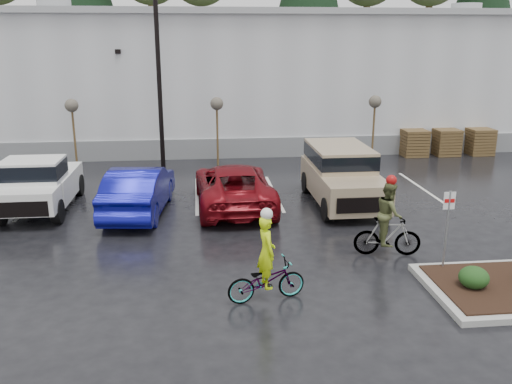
{
  "coord_description": "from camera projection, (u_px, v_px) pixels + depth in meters",
  "views": [
    {
      "loc": [
        -2.35,
        -12.09,
        5.89
      ],
      "look_at": [
        -0.67,
        3.72,
        1.3
      ],
      "focal_mm": 38.0,
      "sensor_mm": 36.0,
      "label": 1
    }
  ],
  "objects": [
    {
      "name": "ground",
      "position": [
        299.0,
        283.0,
        13.43
      ],
      "size": [
        120.0,
        120.0,
        0.0
      ],
      "primitive_type": "plane",
      "color": "black",
      "rests_on": "ground"
    },
    {
      "name": "warehouse",
      "position": [
        236.0,
        74.0,
        33.43
      ],
      "size": [
        60.5,
        15.5,
        7.2
      ],
      "color": "silver",
      "rests_on": "ground"
    },
    {
      "name": "wooded_ridge",
      "position": [
        220.0,
        65.0,
        55.59
      ],
      "size": [
        80.0,
        25.0,
        6.0
      ],
      "primitive_type": "cube",
      "color": "#27401A",
      "rests_on": "ground"
    },
    {
      "name": "lamppost",
      "position": [
        157.0,
        41.0,
        22.91
      ],
      "size": [
        0.5,
        1.0,
        9.22
      ],
      "color": "black",
      "rests_on": "ground"
    },
    {
      "name": "sapling_west",
      "position": [
        72.0,
        109.0,
        24.28
      ],
      "size": [
        0.6,
        0.6,
        3.2
      ],
      "color": "#4C3A1E",
      "rests_on": "ground"
    },
    {
      "name": "sapling_mid",
      "position": [
        217.0,
        107.0,
        24.94
      ],
      "size": [
        0.6,
        0.6,
        3.2
      ],
      "color": "#4C3A1E",
      "rests_on": "ground"
    },
    {
      "name": "sapling_east",
      "position": [
        375.0,
        105.0,
        25.7
      ],
      "size": [
        0.6,
        0.6,
        3.2
      ],
      "color": "#4C3A1E",
      "rests_on": "ground"
    },
    {
      "name": "pallet_stack_a",
      "position": [
        414.0,
        143.0,
        27.48
      ],
      "size": [
        1.2,
        1.2,
        1.35
      ],
      "primitive_type": "cube",
      "color": "#4C3A1E",
      "rests_on": "ground"
    },
    {
      "name": "pallet_stack_b",
      "position": [
        446.0,
        142.0,
        27.65
      ],
      "size": [
        1.2,
        1.2,
        1.35
      ],
      "primitive_type": "cube",
      "color": "#4C3A1E",
      "rests_on": "ground"
    },
    {
      "name": "pallet_stack_c",
      "position": [
        480.0,
        141.0,
        27.84
      ],
      "size": [
        1.2,
        1.2,
        1.35
      ],
      "primitive_type": "cube",
      "color": "#4C3A1E",
      "rests_on": "ground"
    },
    {
      "name": "shrub_a",
      "position": [
        474.0,
        277.0,
        12.76
      ],
      "size": [
        0.7,
        0.7,
        0.52
      ],
      "primitive_type": "ellipsoid",
      "color": "#113313",
      "rests_on": "curb_island"
    },
    {
      "name": "fire_lane_sign",
      "position": [
        447.0,
        221.0,
        13.61
      ],
      "size": [
        0.3,
        0.05,
        2.2
      ],
      "color": "gray",
      "rests_on": "ground"
    },
    {
      "name": "pickup_white",
      "position": [
        42.0,
        181.0,
        19.07
      ],
      "size": [
        2.1,
        5.2,
        1.96
      ],
      "primitive_type": null,
      "color": "silver",
      "rests_on": "ground"
    },
    {
      "name": "car_blue",
      "position": [
        139.0,
        190.0,
        18.55
      ],
      "size": [
        2.24,
        5.14,
        1.64
      ],
      "primitive_type": "imported",
      "rotation": [
        0.0,
        0.0,
        3.04
      ],
      "color": "#0B0C7E",
      "rests_on": "ground"
    },
    {
      "name": "car_red",
      "position": [
        234.0,
        186.0,
        19.23
      ],
      "size": [
        2.75,
        5.65,
        1.55
      ],
      "primitive_type": "imported",
      "rotation": [
        0.0,
        0.0,
        3.17
      ],
      "color": "maroon",
      "rests_on": "ground"
    },
    {
      "name": "suv_tan",
      "position": [
        343.0,
        177.0,
        19.43
      ],
      "size": [
        2.2,
        5.1,
        2.06
      ],
      "primitive_type": null,
      "color": "tan",
      "rests_on": "ground"
    },
    {
      "name": "cyclist_hivis",
      "position": [
        266.0,
        272.0,
        12.38
      ],
      "size": [
        1.93,
        1.0,
        2.24
      ],
      "rotation": [
        0.0,
        0.0,
        1.77
      ],
      "color": "#3F3F44",
      "rests_on": "ground"
    },
    {
      "name": "cyclist_olive",
      "position": [
        388.0,
        227.0,
        14.91
      ],
      "size": [
        1.84,
        0.91,
        2.31
      ],
      "rotation": [
        0.0,
        0.0,
        1.41
      ],
      "color": "#3F3F44",
      "rests_on": "ground"
    }
  ]
}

